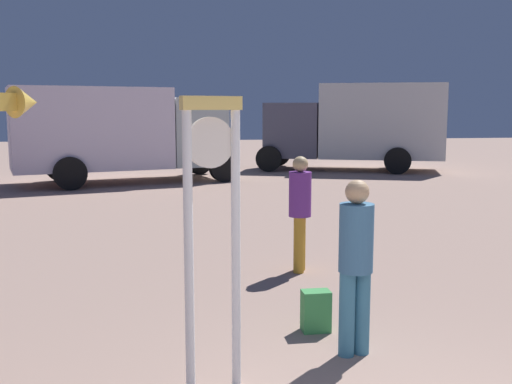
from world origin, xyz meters
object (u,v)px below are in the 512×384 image
Objects in this scene: person_near_clock at (356,258)px; box_truck_far at (359,124)px; box_truck_near at (117,130)px; backpack at (316,311)px; person_distant at (300,208)px; standing_clock at (212,216)px.

person_near_clock is 16.59m from box_truck_far.
box_truck_far reaches higher than box_truck_near.
backpack is 2.29m from person_distant.
standing_clock is 13.88m from box_truck_near.
box_truck_far is (8.23, 2.44, 0.08)m from box_truck_near.
standing_clock is at bearing -158.67° from person_near_clock.
person_distant is at bearing -111.63° from box_truck_far.
person_near_clock is at bearing -108.57° from box_truck_far.
person_distant is (1.44, 3.28, -0.51)m from standing_clock.
backpack is at bearing 107.37° from person_near_clock.
standing_clock is at bearing -112.04° from box_truck_far.
person_near_clock is 3.84× the size of backpack.
standing_clock is 1.44× the size of person_near_clock.
box_truck_far is at bearing 71.43° from person_near_clock.
box_truck_near is at bearing 102.54° from person_near_clock.
box_truck_far is at bearing 68.37° from person_distant.
standing_clock is at bearing -134.61° from backpack.
backpack is at bearing -98.86° from person_distant.
person_distant is 13.94m from box_truck_far.
box_truck_near is (-2.76, 12.67, 1.36)m from backpack.
box_truck_near reaches higher than person_near_clock.
backpack is 13.04m from box_truck_near.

